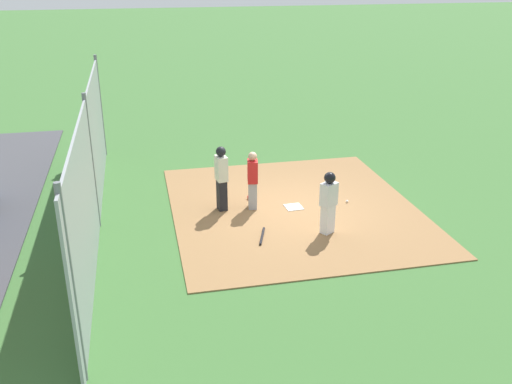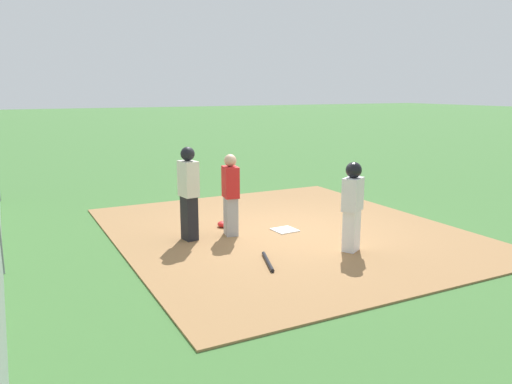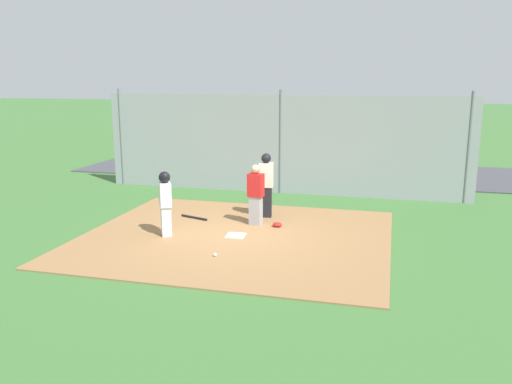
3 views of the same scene
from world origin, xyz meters
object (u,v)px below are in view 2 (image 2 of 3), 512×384
catcher_mask (223,224)px  baseball_bat (268,262)px  runner (353,202)px  home_plate (285,230)px  catcher (231,194)px  umpire (189,192)px  baseball (346,220)px

catcher_mask → baseball_bat: bearing=-5.3°
runner → baseball_bat: size_ratio=1.81×
home_plate → catcher: (-0.21, -1.07, 0.80)m
catcher → baseball_bat: 1.91m
catcher → umpire: size_ratio=0.90×
umpire → baseball_bat: size_ratio=2.03×
baseball → catcher: bearing=-94.7°
home_plate → catcher_mask: size_ratio=1.83×
home_plate → umpire: 2.11m
home_plate → baseball: baseball is taller
baseball → umpire: bearing=-94.8°
home_plate → catcher: bearing=-101.2°
home_plate → baseball_bat: size_ratio=0.51×
catcher_mask → runner: bearing=29.8°
baseball → catcher_mask: bearing=-107.6°
catcher_mask → baseball: bearing=72.4°
runner → baseball: 2.14m
baseball → baseball_bat: bearing=-60.6°
catcher → home_plate: bearing=-1.6°
home_plate → catcher: size_ratio=0.28×
home_plate → baseball: bearing=90.1°
home_plate → baseball: (-0.00, 1.51, 0.03)m
catcher → catcher_mask: 0.95m
catcher → umpire: 0.82m
umpire → baseball: (0.28, 3.39, -0.88)m
catcher_mask → home_plate: bearing=51.5°
umpire → baseball_bat: umpire is taller
catcher_mask → umpire: bearing=-60.1°
catcher_mask → baseball: catcher_mask is taller
runner → catcher_mask: (-2.41, -1.38, -0.81)m
catcher → runner: catcher is taller
runner → baseball_bat: (-0.08, -1.59, -0.84)m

